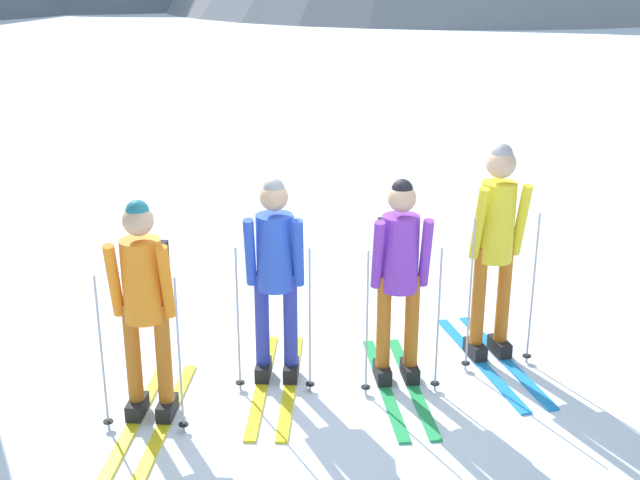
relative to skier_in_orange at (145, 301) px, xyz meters
The scene contains 5 objects.
ground_plane 1.69m from the skier_in_orange, ahead, with size 400.00×400.00×0.00m, color white.
skier_in_orange is the anchor object (origin of this frame).
skier_in_blue 1.04m from the skier_in_orange, 16.82° to the left, with size 0.81×1.64×1.64m.
skier_in_purple 1.89m from the skier_in_orange, ahead, with size 0.60×1.60×1.64m.
skier_in_yellow 2.78m from the skier_in_orange, ahead, with size 0.61×1.67×1.81m.
Camera 1 is at (-1.68, -5.57, 3.17)m, focal length 46.06 mm.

